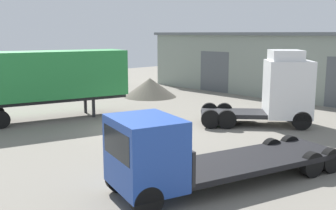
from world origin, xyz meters
TOP-DOWN VIEW (x-y plane):
  - ground_plane at (0.00, 0.00)m, footprint 60.00×60.00m
  - warehouse_building at (0.00, 18.17)m, footprint 27.34×8.85m
  - tractor_unit_white at (5.08, 6.36)m, footprint 6.20×5.88m
  - container_trailer_green at (-5.54, -2.35)m, footprint 4.73×9.79m
  - flatbed_truck_blue at (7.99, -4.56)m, footprint 4.67×9.10m
  - gravel_pile at (-7.72, 7.88)m, footprint 4.39×4.39m

SIDE VIEW (x-z plane):
  - ground_plane at x=0.00m, z-range 0.00..0.00m
  - gravel_pile at x=-7.72m, z-range 0.00..1.56m
  - flatbed_truck_blue at x=7.99m, z-range -0.08..2.59m
  - tractor_unit_white at x=5.08m, z-range -0.11..4.17m
  - container_trailer_green at x=-5.54m, z-range 0.55..4.70m
  - warehouse_building at x=0.00m, z-range 0.01..5.29m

